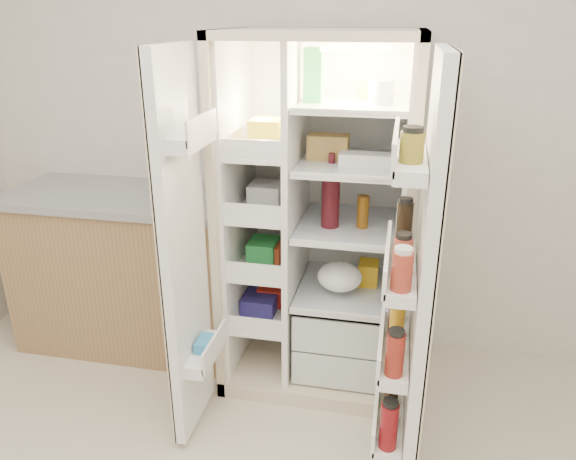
# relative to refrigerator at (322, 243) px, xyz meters

# --- Properties ---
(wall_back) EXTENTS (4.00, 0.02, 2.70)m
(wall_back) POSITION_rel_refrigerator_xyz_m (-0.13, 0.35, 0.60)
(wall_back) COLOR silver
(wall_back) RESTS_ON floor
(refrigerator) EXTENTS (0.92, 0.70, 1.80)m
(refrigerator) POSITION_rel_refrigerator_xyz_m (0.00, 0.00, 0.00)
(refrigerator) COLOR beige
(refrigerator) RESTS_ON floor
(freezer_door) EXTENTS (0.15, 0.40, 1.72)m
(freezer_door) POSITION_rel_refrigerator_xyz_m (-0.51, -0.60, 0.15)
(freezer_door) COLOR white
(freezer_door) RESTS_ON floor
(fridge_door) EXTENTS (0.17, 0.58, 1.72)m
(fridge_door) POSITION_rel_refrigerator_xyz_m (0.47, -0.70, 0.12)
(fridge_door) COLOR white
(fridge_door) RESTS_ON floor
(kitchen_counter) EXTENTS (1.29, 0.69, 0.94)m
(kitchen_counter) POSITION_rel_refrigerator_xyz_m (-1.14, 0.06, -0.28)
(kitchen_counter) COLOR #94744A
(kitchen_counter) RESTS_ON floor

